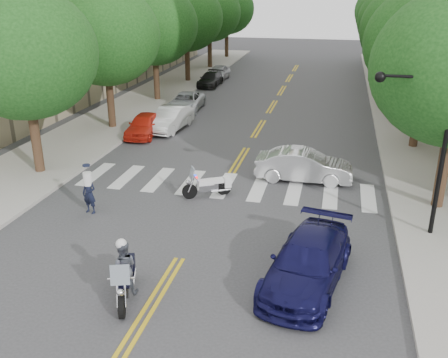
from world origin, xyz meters
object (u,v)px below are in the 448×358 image
(motorcycle_police, at_px, (124,271))
(motorcycle_parked, at_px, (211,185))
(officer_standing, at_px, (89,194))
(sedan_blue, at_px, (308,263))
(convertible, at_px, (304,166))

(motorcycle_police, height_order, motorcycle_parked, motorcycle_police)
(motorcycle_parked, xyz_separation_m, officer_standing, (-4.19, -2.65, 0.33))
(sedan_blue, bearing_deg, motorcycle_parked, 138.35)
(convertible, height_order, sedan_blue, convertible)
(motorcycle_parked, relative_size, sedan_blue, 0.40)
(convertible, bearing_deg, sedan_blue, -174.67)
(motorcycle_parked, bearing_deg, convertible, -83.90)
(motorcycle_police, distance_m, sedan_blue, 5.34)
(officer_standing, bearing_deg, convertible, 45.72)
(convertible, bearing_deg, officer_standing, 124.25)
(motorcycle_police, height_order, sedan_blue, motorcycle_police)
(sedan_blue, bearing_deg, motorcycle_police, -148.68)
(motorcycle_parked, xyz_separation_m, convertible, (3.64, 2.67, 0.24))
(convertible, bearing_deg, motorcycle_parked, 126.33)
(officer_standing, distance_m, convertible, 9.47)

